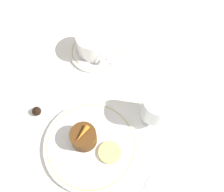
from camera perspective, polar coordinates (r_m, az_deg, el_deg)
name	(u,v)px	position (r m, az deg, el deg)	size (l,w,h in m)	color
ground_plane	(104,137)	(0.68, -1.86, -8.96)	(3.00, 3.00, 0.00)	white
dinner_plate	(90,144)	(0.67, -4.83, -10.35)	(0.24, 0.24, 0.01)	white
saucer	(95,52)	(0.80, -3.83, 9.62)	(0.15, 0.15, 0.01)	white
coffee_cup	(93,43)	(0.77, -4.18, 11.45)	(0.12, 0.09, 0.07)	white
spoon	(102,62)	(0.77, -2.12, 7.31)	(0.08, 0.10, 0.00)	silver
wine_glass	(157,107)	(0.64, 9.68, -2.47)	(0.08, 0.08, 0.11)	silver
dessert_cake	(84,137)	(0.65, -6.20, -8.90)	(0.06, 0.06, 0.05)	#563314
carrot_garnish	(82,133)	(0.62, -6.47, -8.09)	(0.03, 0.04, 0.01)	orange
pineapple_slice	(110,152)	(0.65, -0.45, -12.19)	(0.06, 0.06, 0.01)	#EFE075
chocolate_truffle	(37,111)	(0.72, -16.09, -3.18)	(0.02, 0.02, 0.02)	black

